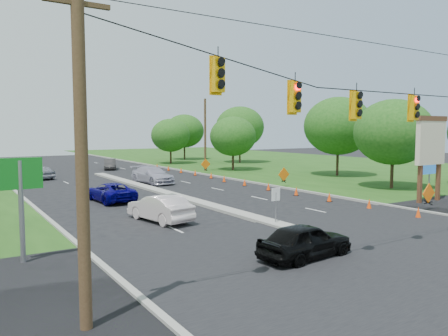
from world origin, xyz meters
TOP-DOWN VIEW (x-y plane):
  - ground at (0.00, 0.00)m, footprint 160.00×160.00m
  - grass_right at (30.00, 20.00)m, footprint 40.00×160.00m
  - cross_street at (0.00, 0.00)m, footprint 160.00×14.00m
  - curb_left at (-10.10, 30.00)m, footprint 0.25×110.00m
  - curb_right at (10.10, 30.00)m, footprint 0.25×110.00m
  - median at (0.00, 21.00)m, footprint 1.00×34.00m
  - median_sign at (0.00, 6.00)m, footprint 0.55×0.06m
  - signal_span at (-0.05, -1.00)m, footprint 25.60×0.32m
  - utility_pole_far_right at (12.50, 35.00)m, footprint 0.28×0.28m
  - pylon_sign at (14.31, 6.20)m, footprint 5.90×2.30m
  - cone_0 at (8.25, 3.00)m, footprint 0.32×0.32m
  - cone_1 at (8.25, 6.50)m, footprint 0.32×0.32m
  - cone_2 at (8.25, 10.00)m, footprint 0.32×0.32m
  - cone_3 at (8.25, 13.50)m, footprint 0.32×0.32m
  - cone_4 at (8.25, 17.00)m, footprint 0.32×0.32m
  - cone_5 at (8.25, 20.50)m, footprint 0.32×0.32m
  - cone_6 at (8.25, 24.00)m, footprint 0.32×0.32m
  - cone_7 at (8.85, 27.50)m, footprint 0.32×0.32m
  - cone_8 at (8.85, 31.00)m, footprint 0.32×0.32m
  - cone_9 at (8.85, 34.50)m, footprint 0.32×0.32m
  - cone_10 at (8.85, 38.00)m, footprint 0.32×0.32m
  - cone_11 at (8.85, 41.50)m, footprint 0.32×0.32m
  - work_sign_0 at (10.80, 4.00)m, footprint 1.27×0.58m
  - work_sign_1 at (10.80, 18.00)m, footprint 1.27×0.58m
  - work_sign_2 at (10.80, 32.00)m, footprint 1.27×0.58m
  - tree_7 at (18.00, 12.00)m, footprint 6.72×6.72m
  - tree_8 at (22.00, 22.00)m, footprint 7.56×7.56m
  - tree_9 at (16.00, 34.00)m, footprint 5.88×5.88m
  - tree_10 at (24.00, 44.00)m, footprint 7.56×7.56m
  - tree_11 at (20.00, 55.00)m, footprint 6.72×6.72m
  - tree_12 at (14.00, 48.00)m, footprint 5.88×5.88m
  - black_sedan at (-2.88, 0.64)m, footprint 4.40×2.08m
  - white_sedan at (-4.78, 10.42)m, footprint 2.35×4.81m
  - blue_pickup at (-4.92, 18.60)m, footprint 2.59×5.08m
  - silver_car_far at (1.92, 26.96)m, footprint 2.89×5.77m
  - silver_car_oncoming at (-6.46, 36.71)m, footprint 2.51×4.37m
  - dark_car_receding at (3.22, 43.78)m, footprint 2.67×4.44m

SIDE VIEW (x-z plane):
  - ground at x=0.00m, z-range 0.00..0.00m
  - grass_right at x=30.00m, z-range -0.03..0.03m
  - cross_street at x=0.00m, z-range -0.01..0.01m
  - curb_left at x=-10.10m, z-range -0.08..0.08m
  - curb_right at x=10.10m, z-range -0.08..0.08m
  - median at x=0.00m, z-range -0.09..0.09m
  - cone_0 at x=8.25m, z-range 0.00..0.70m
  - cone_1 at x=8.25m, z-range 0.00..0.70m
  - cone_2 at x=8.25m, z-range 0.00..0.70m
  - cone_3 at x=8.25m, z-range 0.00..0.70m
  - cone_4 at x=8.25m, z-range 0.00..0.70m
  - cone_5 at x=8.25m, z-range 0.00..0.70m
  - cone_6 at x=8.25m, z-range 0.00..0.70m
  - cone_7 at x=8.85m, z-range 0.00..0.70m
  - cone_8 at x=8.85m, z-range 0.00..0.70m
  - cone_9 at x=8.85m, z-range 0.00..0.70m
  - cone_10 at x=8.85m, z-range 0.00..0.70m
  - cone_11 at x=8.85m, z-range 0.00..0.70m
  - blue_pickup at x=-4.92m, z-range 0.00..1.38m
  - dark_car_receding at x=3.22m, z-range 0.00..1.38m
  - silver_car_oncoming at x=-6.46m, z-range 0.00..1.40m
  - black_sedan at x=-2.88m, z-range 0.00..1.45m
  - white_sedan at x=-4.78m, z-range 0.00..1.52m
  - silver_car_far at x=1.92m, z-range 0.00..1.61m
  - work_sign_0 at x=10.80m, z-range 0.41..1.78m
  - work_sign_1 at x=10.80m, z-range 0.41..1.78m
  - work_sign_2 at x=10.80m, z-range 0.41..1.78m
  - median_sign at x=0.00m, z-range 0.44..2.49m
  - pylon_sign at x=14.31m, z-range 0.94..7.06m
  - tree_9 at x=16.00m, z-range 0.91..7.77m
  - tree_12 at x=14.00m, z-range 0.91..7.77m
  - utility_pole_far_right at x=12.50m, z-range 0.00..9.00m
  - tree_7 at x=18.00m, z-range 1.04..8.88m
  - tree_11 at x=20.00m, z-range 1.04..8.88m
  - signal_span at x=-0.05m, z-range 0.47..9.47m
  - tree_8 at x=22.00m, z-range 1.17..9.99m
  - tree_10 at x=24.00m, z-range 1.17..9.99m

